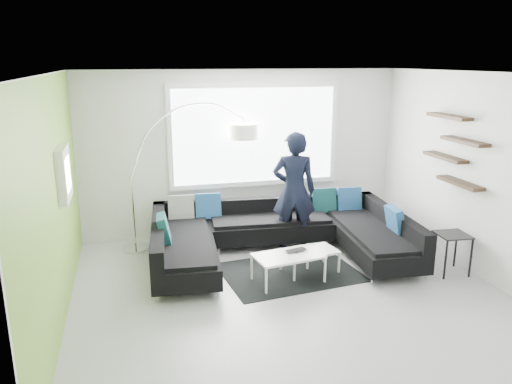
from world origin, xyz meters
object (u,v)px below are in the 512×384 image
at_px(person, 294,191).
at_px(laptop, 298,251).
at_px(coffee_table, 299,264).
at_px(side_table, 451,253).
at_px(arc_lamp, 131,180).
at_px(sectional_sofa, 280,238).

relative_size(person, laptop, 5.54).
height_order(coffee_table, person, person).
height_order(side_table, laptop, side_table).
xyz_separation_m(coffee_table, side_table, (2.12, -0.42, 0.10)).
relative_size(coffee_table, laptop, 3.50).
relative_size(side_table, person, 0.31).
bearing_deg(laptop, arc_lamp, 127.65).
bearing_deg(side_table, sectional_sofa, 154.46).
height_order(coffee_table, side_table, side_table).
height_order(arc_lamp, side_table, arc_lamp).
height_order(side_table, person, person).
height_order(coffee_table, laptop, laptop).
relative_size(coffee_table, arc_lamp, 0.52).
xyz_separation_m(coffee_table, arc_lamp, (-2.20, 1.61, 0.96)).
relative_size(sectional_sofa, coffee_table, 3.31).
bearing_deg(side_table, coffee_table, 168.92).
bearing_deg(arc_lamp, person, -16.00).
bearing_deg(person, side_table, 155.04).
height_order(sectional_sofa, side_table, sectional_sofa).
relative_size(coffee_table, side_table, 2.04).
relative_size(sectional_sofa, laptop, 11.57).
relative_size(arc_lamp, laptop, 6.77).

